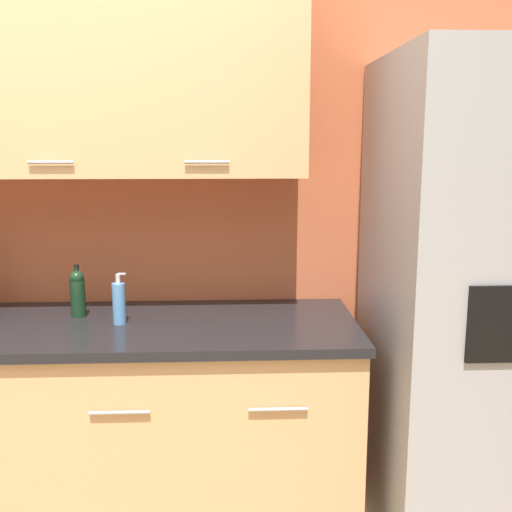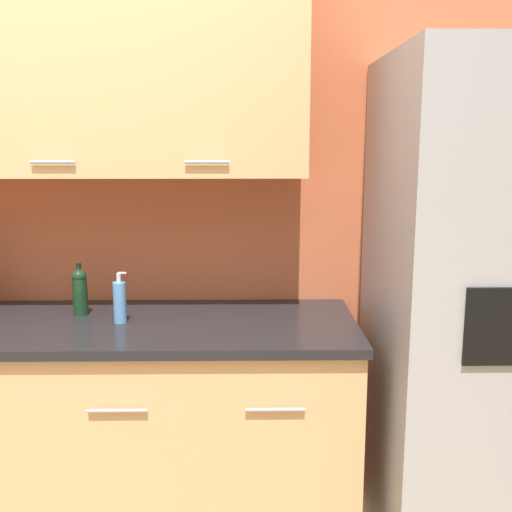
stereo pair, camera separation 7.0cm
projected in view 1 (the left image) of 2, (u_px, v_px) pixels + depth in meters
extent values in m
cube|color=#BC5B38|center=(34.00, 210.00, 2.50)|extent=(10.00, 0.05, 2.60)
cube|color=tan|center=(58.00, 62.00, 2.22)|extent=(1.84, 0.32, 0.84)
cylinder|color=#99999E|center=(50.00, 162.00, 2.12)|extent=(0.16, 0.01, 0.01)
cylinder|color=#99999E|center=(207.00, 162.00, 2.14)|extent=(0.16, 0.01, 0.01)
cube|color=tan|center=(68.00, 429.00, 2.32)|extent=(2.19, 0.62, 0.78)
cube|color=black|center=(61.00, 329.00, 2.23)|extent=(2.22, 0.64, 0.03)
cylinder|color=#99999E|center=(120.00, 413.00, 1.97)|extent=(0.20, 0.01, 0.01)
cylinder|color=#99999E|center=(278.00, 409.00, 2.00)|extent=(0.20, 0.01, 0.01)
cube|color=gray|center=(496.00, 316.00, 2.22)|extent=(0.87, 0.79, 1.88)
cube|color=black|center=(493.00, 325.00, 1.80)|extent=(0.16, 0.01, 0.24)
cylinder|color=#4C7FB2|center=(119.00, 304.00, 2.22)|extent=(0.05, 0.05, 0.15)
cylinder|color=#B2B2B5|center=(118.00, 279.00, 2.20)|extent=(0.02, 0.02, 0.04)
cylinder|color=#B2B2B5|center=(122.00, 274.00, 2.20)|extent=(0.03, 0.01, 0.01)
cylinder|color=black|center=(78.00, 298.00, 2.32)|extent=(0.06, 0.06, 0.14)
sphere|color=black|center=(77.00, 278.00, 2.30)|extent=(0.05, 0.05, 0.05)
cylinder|color=black|center=(77.00, 274.00, 2.30)|extent=(0.02, 0.02, 0.05)
cylinder|color=black|center=(76.00, 266.00, 2.29)|extent=(0.02, 0.02, 0.01)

